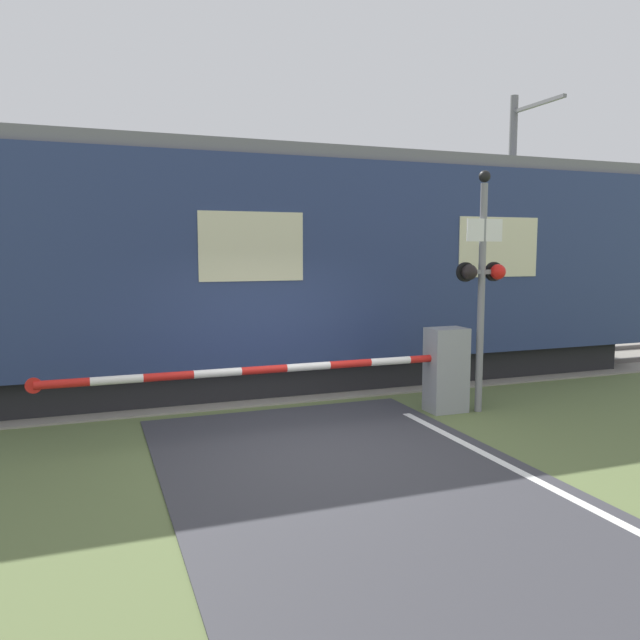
# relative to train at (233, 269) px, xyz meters

# --- Properties ---
(ground_plane) EXTENTS (80.00, 80.00, 0.00)m
(ground_plane) POSITION_rel_train_xyz_m (0.22, -3.89, -2.20)
(ground_plane) COLOR #5B6B3D
(track_bed) EXTENTS (36.00, 3.20, 0.13)m
(track_bed) POSITION_rel_train_xyz_m (0.22, 0.00, -2.18)
(track_bed) COLOR gray
(track_bed) RESTS_ON ground_plane
(train) EXTENTS (17.25, 2.84, 4.32)m
(train) POSITION_rel_train_xyz_m (0.00, 0.00, 0.00)
(train) COLOR black
(train) RESTS_ON ground_plane
(crossing_barrier) EXTENTS (6.32, 0.44, 1.33)m
(crossing_barrier) POSITION_rel_train_xyz_m (2.24, -2.89, -1.50)
(crossing_barrier) COLOR gray
(crossing_barrier) RESTS_ON ground_plane
(signal_post) EXTENTS (0.82, 0.26, 3.75)m
(signal_post) POSITION_rel_train_xyz_m (3.23, -3.08, -0.07)
(signal_post) COLOR gray
(signal_post) RESTS_ON ground_plane
(catenary_pole) EXTENTS (0.20, 1.90, 6.41)m
(catenary_pole) POSITION_rel_train_xyz_m (7.74, 2.16, 1.15)
(catenary_pole) COLOR slate
(catenary_pole) RESTS_ON ground_plane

